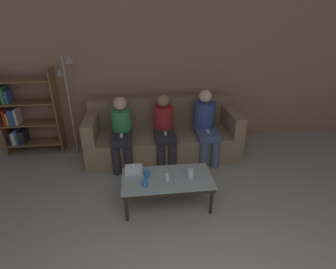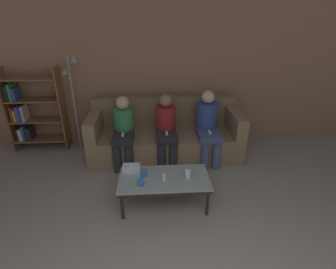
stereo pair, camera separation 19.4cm
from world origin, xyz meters
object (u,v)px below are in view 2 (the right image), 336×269
at_px(standing_lamp, 74,95).
at_px(seated_person_mid_left, 166,127).
at_px(couch, 165,135).
at_px(cup_near_right, 188,174).
at_px(coffee_table, 164,180).
at_px(game_remote, 164,177).
at_px(bookshelf, 30,112).
at_px(cup_far_center, 141,182).
at_px(tissue_box, 131,168).
at_px(seated_person_left_end, 124,129).
at_px(cup_near_left, 144,173).
at_px(seated_person_mid_right, 208,124).

relative_size(standing_lamp, seated_person_mid_left, 1.54).
xyz_separation_m(couch, cup_near_right, (0.20, -1.40, 0.13)).
relative_size(coffee_table, standing_lamp, 0.67).
xyz_separation_m(game_remote, bookshelf, (-2.21, 1.67, 0.27)).
relative_size(bookshelf, seated_person_mid_left, 1.34).
bearing_deg(bookshelf, cup_far_center, -43.04).
height_order(cup_near_right, cup_far_center, cup_near_right).
xyz_separation_m(tissue_box, seated_person_left_end, (-0.18, 0.97, 0.12)).
relative_size(cup_near_left, seated_person_left_end, 0.09).
xyz_separation_m(bookshelf, standing_lamp, (0.83, -0.14, 0.34)).
bearing_deg(coffee_table, cup_near_left, 168.38).
height_order(seated_person_left_end, seated_person_mid_left, seated_person_mid_left).
bearing_deg(cup_far_center, game_remote, 26.30).
relative_size(couch, seated_person_mid_left, 2.29).
height_order(coffee_table, bookshelf, bookshelf).
bearing_deg(seated_person_mid_right, seated_person_left_end, -179.20).
xyz_separation_m(couch, game_remote, (-0.09, -1.37, 0.08)).
height_order(cup_near_right, standing_lamp, standing_lamp).
height_order(cup_near_right, seated_person_mid_right, seated_person_mid_right).
height_order(standing_lamp, seated_person_left_end, standing_lamp).
height_order(cup_near_left, seated_person_mid_left, seated_person_mid_left).
distance_m(cup_near_left, bookshelf, 2.56).
bearing_deg(tissue_box, cup_near_right, -14.88).
height_order(cup_far_center, standing_lamp, standing_lamp).
bearing_deg(game_remote, cup_near_right, -5.96).
bearing_deg(tissue_box, cup_near_left, -32.71).
distance_m(couch, standing_lamp, 1.63).
relative_size(coffee_table, cup_near_left, 12.19).
relative_size(couch, coffee_table, 2.23).
height_order(tissue_box, bookshelf, bookshelf).
xyz_separation_m(game_remote, standing_lamp, (-1.38, 1.53, 0.61)).
height_order(coffee_table, seated_person_mid_left, seated_person_mid_left).
height_order(cup_near_right, game_remote, cup_near_right).
distance_m(seated_person_left_end, seated_person_mid_left, 0.67).
height_order(coffee_table, cup_near_left, cup_near_left).
xyz_separation_m(cup_near_right, cup_far_center, (-0.56, -0.11, -0.01)).
height_order(cup_near_right, bookshelf, bookshelf).
relative_size(couch, tissue_box, 11.26).
bearing_deg(seated_person_mid_right, standing_lamp, 169.84).
distance_m(cup_near_right, game_remote, 0.29).
xyz_separation_m(game_remote, seated_person_mid_left, (0.09, 1.13, 0.17)).
bearing_deg(coffee_table, tissue_box, 159.18).
height_order(coffee_table, cup_far_center, cup_far_center).
relative_size(couch, game_remote, 16.51).
bearing_deg(cup_near_left, bookshelf, 140.53).
distance_m(game_remote, seated_person_mid_right, 1.39).
bearing_deg(bookshelf, seated_person_left_end, -18.47).
distance_m(cup_near_left, seated_person_left_end, 1.14).
height_order(cup_far_center, tissue_box, tissue_box).
distance_m(couch, bookshelf, 2.35).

